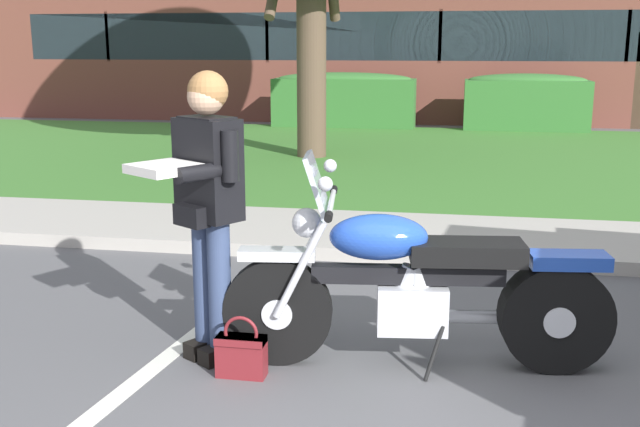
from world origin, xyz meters
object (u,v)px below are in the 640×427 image
object	(u,v)px
motorcycle	(430,286)
hedge_left	(344,99)
hedge_center_left	(526,102)
rider_person	(206,194)
handbag	(241,352)
brick_building	(445,41)

from	to	relation	value
motorcycle	hedge_left	world-z (taller)	motorcycle
hedge_left	hedge_center_left	world-z (taller)	same
rider_person	handbag	distance (m)	0.92
rider_person	brick_building	world-z (taller)	brick_building
rider_person	brick_building	size ratio (longest dim) A/B	0.07
motorcycle	hedge_left	bearing A→B (deg)	100.74
hedge_left	rider_person	bearing A→B (deg)	-85.12
handbag	hedge_left	world-z (taller)	hedge_left
motorcycle	brick_building	xyz separation A→B (m)	(-0.33, 18.95, 1.45)
motorcycle	handbag	bearing A→B (deg)	-162.41
hedge_center_left	handbag	bearing A→B (deg)	-101.46
rider_person	hedge_left	bearing A→B (deg)	94.88
handbag	brick_building	size ratio (longest dim) A/B	0.01
rider_person	hedge_left	size ratio (longest dim) A/B	0.55
rider_person	handbag	bearing A→B (deg)	-40.02
rider_person	hedge_center_left	size ratio (longest dim) A/B	0.66
motorcycle	rider_person	bearing A→B (deg)	-174.70
motorcycle	rider_person	world-z (taller)	rider_person
motorcycle	hedge_center_left	size ratio (longest dim) A/B	0.87
hedge_center_left	brick_building	size ratio (longest dim) A/B	0.11
rider_person	handbag	world-z (taller)	rider_person
handbag	rider_person	bearing A→B (deg)	139.98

